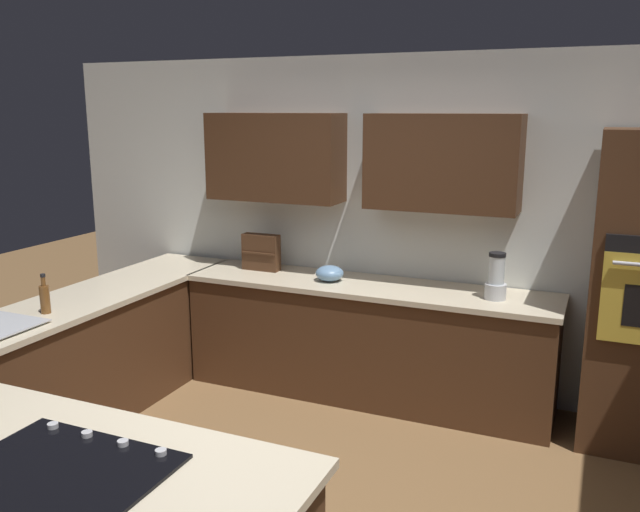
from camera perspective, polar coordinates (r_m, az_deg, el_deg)
wall_back at (r=5.21m, az=5.70°, el=4.02°), size 6.00×0.44×2.60m
lower_cabinets_back at (r=5.17m, az=4.00°, el=-7.46°), size 2.80×0.60×0.86m
countertop_back at (r=5.03m, az=4.08°, el=-2.64°), size 2.84×0.64×0.04m
lower_cabinets_side at (r=5.08m, az=-19.61°, el=-8.56°), size 0.60×2.90×0.86m
countertop_side at (r=4.94m, az=-19.99°, el=-3.67°), size 0.64×2.94×0.04m
island_top at (r=2.73m, az=-21.28°, el=-17.30°), size 1.79×1.00×0.04m
cooktop at (r=2.72m, az=-21.24°, el=-16.75°), size 0.76×0.56×0.03m
blender at (r=4.75m, az=14.89°, el=-1.94°), size 0.15×0.15×0.33m
mixing_bowl at (r=5.09m, az=0.83°, el=-1.50°), size 0.22×0.22×0.12m
spice_rack at (r=5.44m, az=-5.09°, el=0.33°), size 0.31×0.11×0.30m
dish_soap_bottle at (r=4.64m, az=-22.57°, el=-3.34°), size 0.06×0.06×0.26m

